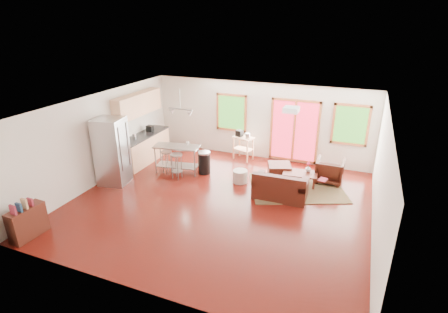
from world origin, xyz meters
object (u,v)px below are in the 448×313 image
at_px(coffee_table, 300,174).
at_px(island, 177,154).
at_px(rug, 296,187).
at_px(armchair, 330,170).
at_px(loveseat, 280,188).
at_px(refrigerator, 112,151).
at_px(ottoman, 279,171).
at_px(kitchen_cart, 243,140).

distance_m(coffee_table, island, 3.79).
relative_size(coffee_table, island, 0.70).
distance_m(rug, armchair, 1.16).
xyz_separation_m(rug, coffee_table, (0.04, 0.21, 0.32)).
bearing_deg(coffee_table, armchair, 34.71).
height_order(loveseat, refrigerator, refrigerator).
xyz_separation_m(ottoman, refrigerator, (-4.42, -2.12, 0.76)).
height_order(loveseat, armchair, armchair).
bearing_deg(coffee_table, kitchen_cart, 150.59).
xyz_separation_m(armchair, ottoman, (-1.44, -0.28, -0.17)).
relative_size(coffee_table, ottoman, 1.55).
xyz_separation_m(refrigerator, kitchen_cart, (2.90, 3.10, -0.28)).
bearing_deg(coffee_table, rug, -101.35).
xyz_separation_m(coffee_table, refrigerator, (-5.09, -1.87, 0.65)).
bearing_deg(coffee_table, loveseat, -109.79).
xyz_separation_m(loveseat, island, (-3.39, 0.44, 0.31)).
distance_m(loveseat, kitchen_cart, 2.91).
height_order(rug, ottoman, ottoman).
bearing_deg(kitchen_cart, refrigerator, -133.13).
relative_size(loveseat, refrigerator, 0.74).
height_order(rug, armchair, armchair).
relative_size(rug, armchair, 3.25).
xyz_separation_m(ottoman, kitchen_cart, (-1.52, 0.98, 0.48)).
bearing_deg(loveseat, armchair, 51.59).
distance_m(rug, island, 3.76).
distance_m(coffee_table, refrigerator, 5.46).
bearing_deg(rug, ottoman, 143.55).
distance_m(coffee_table, ottoman, 0.73).
xyz_separation_m(coffee_table, armchair, (0.77, 0.53, 0.06)).
height_order(island, kitchen_cart, kitchen_cart).
relative_size(coffee_table, armchair, 1.30).
bearing_deg(armchair, island, 13.91).
relative_size(loveseat, armchair, 1.83).
bearing_deg(island, loveseat, -7.34).
bearing_deg(island, ottoman, 14.62).
bearing_deg(loveseat, ottoman, 102.52).
distance_m(armchair, kitchen_cart, 3.05).
bearing_deg(island, refrigerator, -135.72).
relative_size(rug, island, 1.75).
bearing_deg(island, coffee_table, 8.30).
bearing_deg(refrigerator, loveseat, -0.30).
bearing_deg(kitchen_cart, coffee_table, -29.41).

